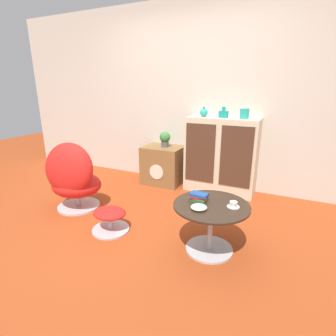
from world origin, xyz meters
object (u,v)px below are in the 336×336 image
at_px(vase_inner_left, 223,114).
at_px(book_stack, 199,197).
at_px(vase_inner_right, 244,114).
at_px(bowl, 199,207).
at_px(sideboard, 221,156).
at_px(potted_plant, 165,138).
at_px(ottoman, 110,217).
at_px(tv_console, 163,165).
at_px(teacup, 233,205).
at_px(egg_chair, 73,178).
at_px(vase_leftmost, 204,112).
at_px(coffee_table, 211,220).

bearing_deg(vase_inner_left, book_stack, -83.21).
relative_size(vase_inner_right, bowl, 0.91).
distance_m(sideboard, potted_plant, 0.87).
bearing_deg(ottoman, vase_inner_left, 64.82).
relative_size(ottoman, vase_inner_right, 3.03).
bearing_deg(book_stack, vase_inner_right, 85.89).
relative_size(vase_inner_left, bowl, 1.00).
bearing_deg(vase_inner_right, sideboard, -179.18).
bearing_deg(tv_console, teacup, -45.44).
bearing_deg(teacup, vase_inner_right, 98.40).
bearing_deg(potted_plant, ottoman, -85.90).
height_order(vase_inner_left, vase_inner_right, vase_inner_left).
xyz_separation_m(egg_chair, vase_inner_left, (1.43, 1.34, 0.69)).
relative_size(egg_chair, potted_plant, 3.77).
bearing_deg(sideboard, vase_leftmost, 179.19).
xyz_separation_m(vase_leftmost, potted_plant, (-0.57, -0.05, -0.40)).
bearing_deg(ottoman, teacup, 6.80).
height_order(egg_chair, vase_inner_left, vase_inner_left).
bearing_deg(potted_plant, coffee_table, -50.84).
relative_size(vase_inner_left, book_stack, 0.82).
xyz_separation_m(coffee_table, vase_inner_right, (-0.03, 1.45, 0.81)).
bearing_deg(potted_plant, bowl, -55.11).
relative_size(tv_console, teacup, 5.50).
bearing_deg(tv_console, bowl, -54.44).
bearing_deg(potted_plant, teacup, -46.02).
distance_m(sideboard, bowl, 1.60).
relative_size(vase_leftmost, bowl, 0.95).
bearing_deg(vase_inner_left, egg_chair, -136.99).
bearing_deg(vase_leftmost, vase_inner_left, -0.00).
xyz_separation_m(book_stack, bowl, (0.06, -0.16, -0.02)).
bearing_deg(tv_console, potted_plant, 1.57).
relative_size(sideboard, vase_leftmost, 7.87).
xyz_separation_m(vase_leftmost, book_stack, (0.44, -1.42, -0.61)).
height_order(vase_inner_right, book_stack, vase_inner_right).
bearing_deg(sideboard, bowl, -81.84).
bearing_deg(teacup, book_stack, -179.86).
bearing_deg(book_stack, coffee_table, -12.71).
height_order(vase_inner_left, potted_plant, vase_inner_left).
height_order(ottoman, potted_plant, potted_plant).
xyz_separation_m(sideboard, bowl, (0.23, -1.58, -0.05)).
bearing_deg(vase_inner_left, coffee_table, -78.37).
xyz_separation_m(sideboard, ottoman, (-0.74, -1.56, -0.37)).
distance_m(sideboard, vase_leftmost, 0.64).
distance_m(vase_inner_right, teacup, 1.57).
relative_size(tv_console, potted_plant, 2.58).
bearing_deg(vase_inner_right, book_stack, -94.11).
bearing_deg(ottoman, bowl, -1.09).
relative_size(ottoman, book_stack, 2.27).
relative_size(coffee_table, teacup, 6.29).
bearing_deg(ottoman, potted_plant, 94.10).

